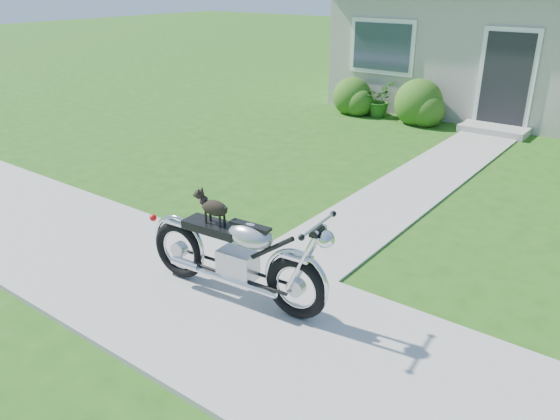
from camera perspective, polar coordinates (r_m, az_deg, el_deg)
name	(u,v)px	position (r m, az deg, el deg)	size (l,w,h in m)	color
ground	(360,368)	(5.01, 8.34, -16.05)	(80.00, 80.00, 0.00)	#235114
sidewalk	(360,366)	(5.00, 8.36, -15.88)	(24.00, 2.20, 0.04)	#9E9B93
walkway	(427,178)	(9.61, 15.07, 3.30)	(1.20, 8.00, 0.03)	#9E9B93
potted_plant_left	(378,99)	(13.74, 10.24, 11.31)	(0.75, 0.65, 0.84)	#265C18
motorcycle_with_dog	(237,255)	(5.61, -4.51, -4.67)	(2.22, 0.60, 1.11)	black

